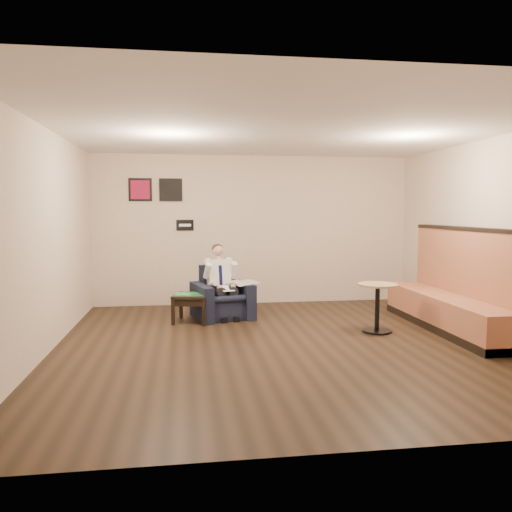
{
  "coord_description": "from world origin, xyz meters",
  "views": [
    {
      "loc": [
        -1.3,
        -6.38,
        1.77
      ],
      "look_at": [
        -0.22,
        1.2,
        1.07
      ],
      "focal_mm": 35.0,
      "sensor_mm": 36.0,
      "label": 1
    }
  ],
  "objects": [
    {
      "name": "wall_left",
      "position": [
        -3.0,
        0.0,
        1.4
      ],
      "size": [
        0.02,
        6.0,
        2.8
      ],
      "primitive_type": "cube",
      "color": "beige",
      "rests_on": "ground"
    },
    {
      "name": "smartphone",
      "position": [
        -1.12,
        1.64,
        0.45
      ],
      "size": [
        0.16,
        0.12,
        0.01
      ],
      "primitive_type": "cube",
      "rotation": [
        0.0,
        0.0,
        -0.42
      ],
      "color": "black",
      "rests_on": "side_table"
    },
    {
      "name": "newspaper",
      "position": [
        -0.34,
        1.75,
        0.58
      ],
      "size": [
        0.49,
        0.55,
        0.01
      ],
      "primitive_type": "cube",
      "rotation": [
        0.0,
        0.0,
        0.31
      ],
      "color": "silver",
      "rests_on": "armchair"
    },
    {
      "name": "wall_right",
      "position": [
        3.0,
        0.0,
        1.4
      ],
      "size": [
        0.02,
        6.0,
        2.8
      ],
      "primitive_type": "cube",
      "color": "beige",
      "rests_on": "ground"
    },
    {
      "name": "side_table",
      "position": [
        -1.2,
        1.49,
        0.22
      ],
      "size": [
        0.67,
        0.67,
        0.45
      ],
      "primitive_type": "cube",
      "rotation": [
        0.0,
        0.0,
        -0.25
      ],
      "color": "black",
      "rests_on": "ground"
    },
    {
      "name": "seating_sign",
      "position": [
        -1.3,
        2.98,
        1.5
      ],
      "size": [
        0.32,
        0.02,
        0.2
      ],
      "primitive_type": "cube",
      "color": "black",
      "rests_on": "wall_back"
    },
    {
      "name": "lap_papers",
      "position": [
        -0.65,
        1.55,
        0.52
      ],
      "size": [
        0.27,
        0.32,
        0.01
      ],
      "primitive_type": "cube",
      "rotation": [
        0.0,
        0.0,
        0.33
      ],
      "color": "white",
      "rests_on": "seated_man"
    },
    {
      "name": "banquette",
      "position": [
        2.59,
        0.48,
        0.75
      ],
      "size": [
        0.7,
        2.93,
        1.5
      ],
      "primitive_type": "cube",
      "color": "#A65F40",
      "rests_on": "ground"
    },
    {
      "name": "green_folder",
      "position": [
        -1.24,
        1.48,
        0.45
      ],
      "size": [
        0.48,
        0.37,
        0.01
      ],
      "primitive_type": "cube",
      "rotation": [
        0.0,
        0.0,
        -0.11
      ],
      "color": "green",
      "rests_on": "side_table"
    },
    {
      "name": "wall_back",
      "position": [
        0.0,
        3.0,
        1.4
      ],
      "size": [
        6.0,
        0.02,
        2.8
      ],
      "primitive_type": "cube",
      "color": "beige",
      "rests_on": "ground"
    },
    {
      "name": "wall_front",
      "position": [
        0.0,
        -3.0,
        1.4
      ],
      "size": [
        6.0,
        0.02,
        2.8
      ],
      "primitive_type": "cube",
      "color": "beige",
      "rests_on": "ground"
    },
    {
      "name": "armchair",
      "position": [
        -0.7,
        1.75,
        0.42
      ],
      "size": [
        1.07,
        1.07,
        0.85
      ],
      "primitive_type": "cube",
      "rotation": [
        0.0,
        0.0,
        0.26
      ],
      "color": "black",
      "rests_on": "ground"
    },
    {
      "name": "art_print_left",
      "position": [
        -2.1,
        2.98,
        2.15
      ],
      "size": [
        0.42,
        0.03,
        0.42
      ],
      "primitive_type": "cube",
      "color": "#A3143C",
      "rests_on": "wall_back"
    },
    {
      "name": "ceiling",
      "position": [
        0.0,
        0.0,
        2.8
      ],
      "size": [
        6.0,
        6.0,
        0.02
      ],
      "primitive_type": "cube",
      "color": "white",
      "rests_on": "wall_back"
    },
    {
      "name": "art_print_right",
      "position": [
        -1.55,
        2.98,
        2.15
      ],
      "size": [
        0.42,
        0.03,
        0.42
      ],
      "primitive_type": "cube",
      "color": "black",
      "rests_on": "wall_back"
    },
    {
      "name": "ground",
      "position": [
        0.0,
        0.0,
        0.0
      ],
      "size": [
        6.0,
        6.0,
        0.0
      ],
      "primitive_type": "plane",
      "color": "black",
      "rests_on": "ground"
    },
    {
      "name": "coffee_mug",
      "position": [
        -1.0,
        1.56,
        0.5
      ],
      "size": [
        0.1,
        0.1,
        0.09
      ],
      "primitive_type": "cylinder",
      "rotation": [
        0.0,
        0.0,
        -0.25
      ],
      "color": "white",
      "rests_on": "side_table"
    },
    {
      "name": "seated_man",
      "position": [
        -0.68,
        1.64,
        0.58
      ],
      "size": [
        0.75,
        0.94,
        1.16
      ],
      "primitive_type": null,
      "rotation": [
        0.0,
        0.0,
        0.26
      ],
      "color": "white",
      "rests_on": "armchair"
    },
    {
      "name": "cafe_table",
      "position": [
        1.46,
        0.46,
        0.36
      ],
      "size": [
        0.61,
        0.61,
        0.71
      ],
      "primitive_type": "cylinder",
      "rotation": [
        0.0,
        0.0,
        0.07
      ],
      "color": "tan",
      "rests_on": "ground"
    }
  ]
}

